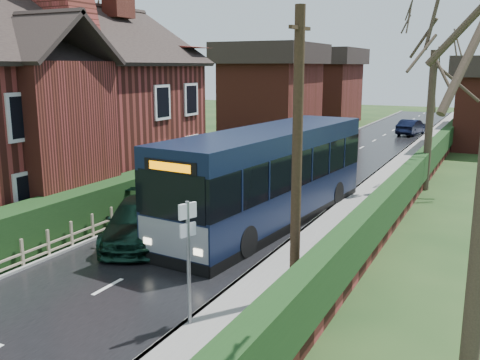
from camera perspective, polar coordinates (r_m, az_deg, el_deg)
The scene contains 17 objects.
ground at distance 16.52m, azimuth -9.40°, elevation -8.76°, with size 140.00×140.00×0.00m, color #374E21.
road at distance 24.94m, azimuth 4.08°, elevation -1.45°, with size 6.00×100.00×0.02m, color black.
pavement at distance 23.70m, azimuth 13.63°, elevation -2.34°, with size 2.50×100.00×0.14m, color slate.
kerb_right at distance 23.98m, azimuth 10.84°, elevation -2.05°, with size 0.12×100.00×0.14m, color gray.
kerb_left at distance 26.21m, azimuth -2.10°, elevation -0.68°, with size 0.12×100.00×0.10m, color gray.
front_hedge at distance 22.37m, azimuth -10.15°, elevation -1.11°, with size 1.20×16.00×1.60m, color black.
picket_fence at distance 22.03m, azimuth -8.54°, elevation -2.20°, with size 0.10×16.00×0.90m, color tan, non-canonical shape.
right_wall_hedge at distance 23.21m, azimuth 17.47°, elevation -0.45°, with size 0.60×50.00×1.80m.
brick_house at distance 24.88m, azimuth -19.87°, elevation 8.01°, with size 9.30×14.60×10.30m.
bus at distance 20.02m, azimuth 3.15°, elevation 0.33°, with size 3.76×11.89×3.55m.
car_silver at distance 26.91m, azimuth -0.55°, elevation 0.90°, with size 1.45×3.61×1.23m, color #A8A9AD.
car_green at distance 18.37m, azimuth -10.78°, elevation -4.36°, with size 1.96×4.83×1.40m, color black.
car_distant at distance 48.53m, azimuth 17.82°, elevation 5.40°, with size 1.42×4.07×1.34m, color black.
bus_stop_sign at distance 11.83m, azimuth -5.54°, elevation -7.06°, with size 0.22×0.44×2.98m.
telegraph_pole at distance 12.80m, azimuth 6.09°, elevation 2.14°, with size 0.25×0.93×7.19m.
tree_right_far at distance 26.60m, azimuth 20.14°, elevation 13.86°, with size 4.84×4.84×9.35m.
tree_house_side at distance 31.10m, azimuth -13.54°, elevation 15.40°, with size 4.60×4.60×10.46m.
Camera 1 is at (9.15, -12.46, 5.83)m, focal length 40.00 mm.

